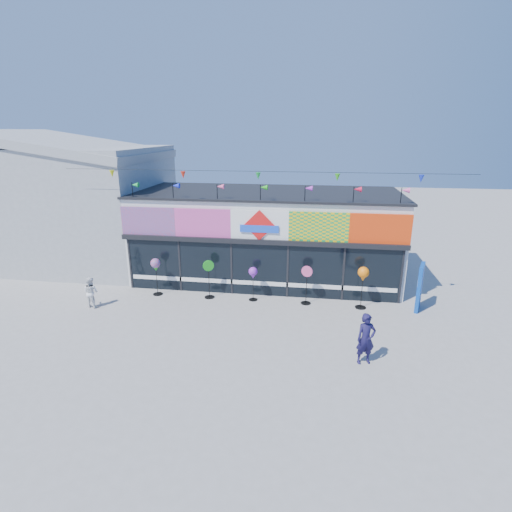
% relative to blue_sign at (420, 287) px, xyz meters
% --- Properties ---
extents(ground, '(80.00, 80.00, 0.00)m').
position_rel_blue_sign_xyz_m(ground, '(-6.42, -2.90, -0.94)').
color(ground, gray).
rests_on(ground, ground).
extents(kite_shop, '(16.00, 5.70, 5.31)m').
position_rel_blue_sign_xyz_m(kite_shop, '(-6.42, 3.04, 1.11)').
color(kite_shop, white).
rests_on(kite_shop, ground).
extents(neighbour_building, '(8.18, 7.20, 6.87)m').
position_rel_blue_sign_xyz_m(neighbour_building, '(-16.42, 4.10, 2.26)').
color(neighbour_building, '#A1A4A7').
rests_on(neighbour_building, ground).
extents(blue_sign, '(0.43, 0.93, 1.87)m').
position_rel_blue_sign_xyz_m(blue_sign, '(0.00, 0.00, 0.00)').
color(blue_sign, '#0A40A3').
rests_on(blue_sign, ground).
extents(spinner_0, '(0.41, 0.41, 1.64)m').
position_rel_blue_sign_xyz_m(spinner_0, '(-10.79, -0.09, 0.37)').
color(spinner_0, black).
rests_on(spinner_0, ground).
extents(spinner_1, '(0.44, 0.42, 1.66)m').
position_rel_blue_sign_xyz_m(spinner_1, '(-8.48, -0.09, -0.06)').
color(spinner_1, black).
rests_on(spinner_1, ground).
extents(spinner_2, '(0.37, 0.37, 1.45)m').
position_rel_blue_sign_xyz_m(spinner_2, '(-6.60, -0.07, 0.22)').
color(spinner_2, black).
rests_on(spinner_2, ground).
extents(spinner_3, '(0.45, 0.42, 1.63)m').
position_rel_blue_sign_xyz_m(spinner_3, '(-4.40, -0.11, -0.08)').
color(spinner_3, black).
rests_on(spinner_3, ground).
extents(spinner_4, '(0.44, 0.44, 1.73)m').
position_rel_blue_sign_xyz_m(spinner_4, '(-2.22, -0.20, 0.45)').
color(spinner_4, black).
rests_on(spinner_4, ground).
extents(adult_man, '(0.68, 0.54, 1.62)m').
position_rel_blue_sign_xyz_m(adult_man, '(-2.52, -4.26, -0.13)').
color(adult_man, '#17133C').
rests_on(adult_man, ground).
extents(child, '(0.67, 0.48, 1.25)m').
position_rel_blue_sign_xyz_m(child, '(-12.92, -1.67, -0.31)').
color(child, white).
rests_on(child, ground).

